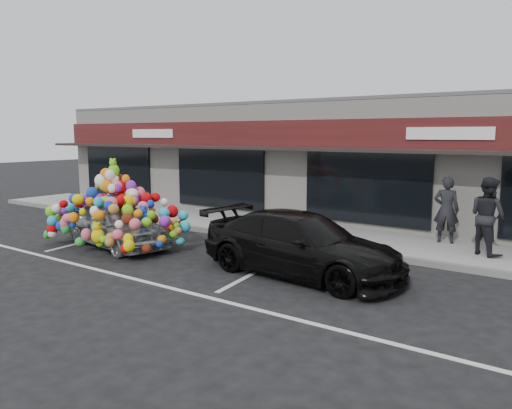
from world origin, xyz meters
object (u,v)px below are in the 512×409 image
Objects in this scene: black_sedan at (301,244)px; toy_car at (117,218)px; pedestrian_a at (446,210)px; pedestrian_b at (487,216)px.

toy_car is at bearing 99.55° from black_sedan.
pedestrian_a is (7.51, 5.18, 0.27)m from toy_car.
toy_car is at bearing 25.09° from pedestrian_a.
pedestrian_b is (1.21, -0.84, 0.05)m from pedestrian_a.
pedestrian_b is (3.09, 3.79, 0.43)m from black_sedan.
toy_car reaches higher than pedestrian_a.
pedestrian_a is 0.95× the size of pedestrian_b.
pedestrian_a is at bearing -1.58° from pedestrian_b.
black_sedan is 2.62× the size of pedestrian_a.
pedestrian_b is at bearing -35.16° from black_sedan.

